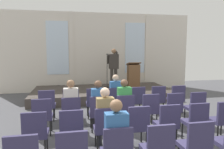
{
  "coord_description": "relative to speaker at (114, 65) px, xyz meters",
  "views": [
    {
      "loc": [
        -1.38,
        -3.82,
        2.11
      ],
      "look_at": [
        0.16,
        3.95,
        1.17
      ],
      "focal_mm": 33.93,
      "sensor_mm": 36.0,
      "label": 1
    }
  ],
  "objects": [
    {
      "name": "chair_r1_c5",
      "position": [
        0.86,
        -3.99,
        -0.87
      ],
      "size": [
        0.46,
        0.44,
        0.94
      ],
      "color": "black",
      "rests_on": "ground"
    },
    {
      "name": "chair_r2_c6",
      "position": [
        1.55,
        -5.08,
        -0.87
      ],
      "size": [
        0.46,
        0.44,
        0.94
      ],
      "color": "black",
      "rests_on": "ground"
    },
    {
      "name": "chair_r2_c1",
      "position": [
        -1.91,
        -5.08,
        -0.87
      ],
      "size": [
        0.46,
        0.44,
        0.94
      ],
      "color": "black",
      "rests_on": "ground"
    },
    {
      "name": "chair_r2_c2",
      "position": [
        -1.22,
        -5.08,
        -0.87
      ],
      "size": [
        0.46,
        0.44,
        0.94
      ],
      "color": "black",
      "rests_on": "ground"
    },
    {
      "name": "audience_r2_c2",
      "position": [
        -1.22,
        -5.0,
        -0.67
      ],
      "size": [
        0.36,
        0.39,
        1.34
      ],
      "color": "#2D2D33",
      "rests_on": "ground"
    },
    {
      "name": "audience_r1_c3",
      "position": [
        -0.53,
        -3.91,
        -0.67
      ],
      "size": [
        0.36,
        0.39,
        1.34
      ],
      "color": "#2D2D33",
      "rests_on": "ground"
    },
    {
      "name": "chair_r0_c3",
      "position": [
        -0.53,
        -2.91,
        -0.87
      ],
      "size": [
        0.46,
        0.44,
        0.94
      ],
      "color": "black",
      "rests_on": "ground"
    },
    {
      "name": "mic_stand",
      "position": [
        -0.25,
        0.26,
        -0.7
      ],
      "size": [
        0.28,
        0.28,
        1.55
      ],
      "color": "black",
      "rests_on": "stage_platform"
    },
    {
      "name": "lectern",
      "position": [
        0.96,
        0.09,
        -0.48
      ],
      "size": [
        0.6,
        0.48,
        1.16
      ],
      "color": "brown",
      "rests_on": "stage_platform"
    },
    {
      "name": "chair_r1_c0",
      "position": [
        -2.6,
        -3.99,
        -0.87
      ],
      "size": [
        0.46,
        0.44,
        0.94
      ],
      "color": "black",
      "rests_on": "ground"
    },
    {
      "name": "chair_r1_c1",
      "position": [
        -1.91,
        -3.99,
        -0.87
      ],
      "size": [
        0.46,
        0.44,
        0.94
      ],
      "color": "black",
      "rests_on": "ground"
    },
    {
      "name": "audience_r0_c3",
      "position": [
        -0.53,
        -2.83,
        -0.67
      ],
      "size": [
        0.36,
        0.39,
        1.33
      ],
      "color": "#2D2D33",
      "rests_on": "ground"
    },
    {
      "name": "chair_r1_c6",
      "position": [
        1.55,
        -3.99,
        -0.87
      ],
      "size": [
        0.46,
        0.44,
        0.94
      ],
      "color": "black",
      "rests_on": "ground"
    },
    {
      "name": "chair_r2_c4",
      "position": [
        0.17,
        -5.08,
        -0.87
      ],
      "size": [
        0.46,
        0.44,
        0.94
      ],
      "color": "black",
      "rests_on": "ground"
    },
    {
      "name": "chair_r0_c5",
      "position": [
        0.86,
        -2.91,
        -0.87
      ],
      "size": [
        0.46,
        0.44,
        0.94
      ],
      "color": "black",
      "rests_on": "ground"
    },
    {
      "name": "speaker",
      "position": [
        0.0,
        0.0,
        0.0
      ],
      "size": [
        0.52,
        0.69,
        1.78
      ],
      "color": "#332D28",
      "rests_on": "stage_platform"
    },
    {
      "name": "chair_r3_c4",
      "position": [
        0.17,
        -6.17,
        -0.87
      ],
      "size": [
        0.46,
        0.44,
        0.94
      ],
      "color": "black",
      "rests_on": "ground"
    },
    {
      "name": "chair_r2_c3",
      "position": [
        -0.53,
        -5.08,
        -0.87
      ],
      "size": [
        0.46,
        0.44,
        0.94
      ],
      "color": "black",
      "rests_on": "ground"
    },
    {
      "name": "audience_r1_c2",
      "position": [
        -1.22,
        -3.91,
        -0.67
      ],
      "size": [
        0.36,
        0.39,
        1.33
      ],
      "color": "#2D2D33",
      "rests_on": "ground"
    },
    {
      "name": "stage_platform",
      "position": [
        -0.53,
        -0.14,
        -1.22
      ],
      "size": [
        5.97,
        2.78,
        0.37
      ],
      "primitive_type": "cube",
      "color": "#3F3833",
      "rests_on": "ground"
    },
    {
      "name": "chair_r1_c4",
      "position": [
        0.17,
        -3.99,
        -0.87
      ],
      "size": [
        0.46,
        0.44,
        0.94
      ],
      "color": "black",
      "rests_on": "ground"
    },
    {
      "name": "audience_r3_c2",
      "position": [
        -1.22,
        -6.09,
        -0.66
      ],
      "size": [
        0.36,
        0.39,
        1.34
      ],
      "color": "#2D2D33",
      "rests_on": "ground"
    },
    {
      "name": "audience_r1_c1",
      "position": [
        -1.91,
        -3.92,
        -0.65
      ],
      "size": [
        0.36,
        0.39,
        1.36
      ],
      "color": "#2D2D33",
      "rests_on": "ground"
    },
    {
      "name": "chair_r3_c3",
      "position": [
        -0.53,
        -6.17,
        -0.87
      ],
      "size": [
        0.46,
        0.44,
        0.94
      ],
      "color": "black",
      "rests_on": "ground"
    },
    {
      "name": "chair_r0_c2",
      "position": [
        -1.22,
        -2.91,
        -0.87
      ],
      "size": [
        0.46,
        0.44,
        0.94
      ],
      "color": "black",
      "rests_on": "ground"
    },
    {
      "name": "chair_r0_c1",
      "position": [
        -1.91,
        -2.91,
        -0.87
      ],
      "size": [
        0.46,
        0.44,
        0.94
      ],
      "color": "black",
      "rests_on": "ground"
    },
    {
      "name": "rear_partition",
      "position": [
        -0.51,
        1.55,
        0.57
      ],
      "size": [
        9.86,
        0.14,
        3.94
      ],
      "color": "silver",
      "rests_on": "ground"
    },
    {
      "name": "chair_r2_c5",
      "position": [
        0.86,
        -5.08,
        -0.87
      ],
      "size": [
        0.46,
        0.44,
        0.94
      ],
      "color": "black",
      "rests_on": "ground"
    },
    {
      "name": "chair_r1_c3",
      "position": [
        -0.53,
        -3.99,
        -0.87
      ],
      "size": [
        0.46,
        0.44,
        0.94
      ],
      "color": "black",
      "rests_on": "ground"
    },
    {
      "name": "chair_r0_c0",
      "position": [
        -2.6,
        -2.91,
        -0.87
      ],
      "size": [
        0.46,
        0.44,
        0.94
      ],
      "color": "black",
      "rests_on": "ground"
    },
    {
      "name": "chair_r0_c6",
      "position": [
        1.55,
        -2.91,
        -0.87
      ],
      "size": [
        0.46,
        0.44,
        0.94
      ],
      "color": "black",
      "rests_on": "ground"
    },
    {
      "name": "chair_r2_c0",
      "position": [
        -2.6,
        -5.08,
        -0.87
      ],
      "size": [
        0.46,
        0.44,
        0.94
      ],
      "color": "black",
      "rests_on": "ground"
    },
    {
      "name": "chair_r1_c2",
      "position": [
        -1.22,
        -3.99,
        -0.87
      ],
      "size": [
        0.46,
        0.44,
        0.94
      ],
      "color": "black",
      "rests_on": "ground"
    },
    {
      "name": "chair_r0_c4",
      "position": [
        0.17,
        -2.91,
        -0.87
      ],
      "size": [
        0.46,
        0.44,
        0.94
      ],
      "color": "black",
      "rests_on": "ground"
    }
  ]
}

